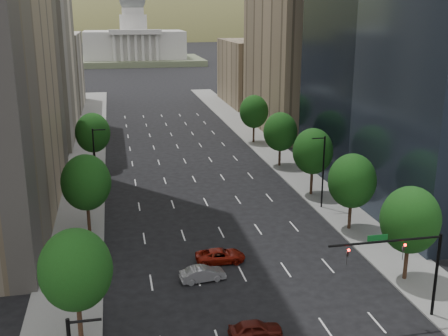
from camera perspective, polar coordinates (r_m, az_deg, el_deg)
sidewalk_left at (r=68.48m, az=-14.85°, el=-4.26°), size 6.00×200.00×0.15m
sidewalk_right at (r=73.19m, az=10.14°, el=-2.63°), size 6.00×200.00×0.15m
midrise_cream_left at (r=108.35m, az=-19.53°, el=12.16°), size 14.00×30.00×35.00m
filler_left at (r=141.70m, az=-17.50°, el=9.59°), size 14.00×26.00×18.00m
parking_tan_right at (r=110.53m, az=7.52°, el=11.68°), size 14.00×30.00×30.00m
filler_right at (r=142.66m, az=3.09°, el=9.94°), size 14.00×26.00×16.00m
tree_right_1 at (r=50.40m, az=18.83°, el=-5.14°), size 5.20×5.20×8.75m
tree_right_2 at (r=60.46m, az=13.20°, el=-1.32°), size 5.20×5.20×8.61m
tree_right_3 at (r=71.02m, az=9.24°, el=1.73°), size 5.20×5.20×8.89m
tree_right_4 at (r=83.99m, az=5.89°, el=3.78°), size 5.20×5.20×8.46m
tree_right_5 at (r=99.02m, az=3.14°, el=5.89°), size 5.20×5.20×8.75m
tree_left_0 at (r=40.40m, az=-15.21°, el=-10.21°), size 5.20×5.20×8.75m
tree_left_1 at (r=58.95m, az=-14.18°, el=-1.48°), size 5.20×5.20×8.97m
tree_left_2 at (r=84.18m, az=-13.52°, el=3.59°), size 5.20×5.20×8.68m
streetlight_rn at (r=66.60m, az=10.25°, el=-0.22°), size 1.70×0.20×9.00m
streetlight_ln at (r=71.71m, az=-13.29°, el=0.78°), size 1.70×0.20×9.00m
traffic_signal at (r=44.20m, az=18.71°, el=-8.98°), size 9.12×0.40×7.38m
capitol at (r=254.61m, az=-9.33°, el=12.59°), size 60.00×40.00×35.20m
foothills at (r=608.43m, az=-7.32°, el=10.22°), size 720.00×413.00×263.00m
car_maroon at (r=42.01m, az=3.30°, el=-16.44°), size 4.08×1.76×1.37m
car_silver at (r=49.69m, az=-2.24°, el=-10.96°), size 4.22×1.92×1.34m
car_red_far at (r=53.03m, az=-0.38°, el=-9.13°), size 4.79×2.22×1.33m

